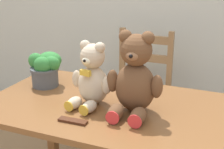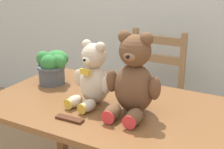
{
  "view_description": "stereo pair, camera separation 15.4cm",
  "coord_description": "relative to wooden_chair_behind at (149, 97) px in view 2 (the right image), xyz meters",
  "views": [
    {
      "loc": [
        0.48,
        -0.97,
        1.41
      ],
      "look_at": [
        -0.08,
        0.37,
        0.91
      ],
      "focal_mm": 50.0,
      "sensor_mm": 36.0,
      "label": 1
    },
    {
      "loc": [
        0.61,
        -0.91,
        1.41
      ],
      "look_at": [
        -0.08,
        0.37,
        0.91
      ],
      "focal_mm": 50.0,
      "sensor_mm": 36.0,
      "label": 2
    }
  ],
  "objects": [
    {
      "name": "potted_plant",
      "position": [
        -0.37,
        -0.67,
        0.38
      ],
      "size": [
        0.21,
        0.2,
        0.2
      ],
      "color": "#4C5156",
      "rests_on": "dining_table"
    },
    {
      "name": "teddy_bear_right",
      "position": [
        0.23,
        -0.81,
        0.44
      ],
      "size": [
        0.28,
        0.28,
        0.4
      ],
      "rotation": [
        0.0,
        0.0,
        3.17
      ],
      "color": "brown",
      "rests_on": "dining_table"
    },
    {
      "name": "dining_table",
      "position": [
        0.18,
        -0.78,
        0.17
      ],
      "size": [
        1.49,
        0.77,
        0.74
      ],
      "color": "brown",
      "rests_on": "ground_plane"
    },
    {
      "name": "teddy_bear_left",
      "position": [
        -0.0,
        -0.8,
        0.41
      ],
      "size": [
        0.23,
        0.24,
        0.33
      ],
      "rotation": [
        0.0,
        0.0,
        3.0
      ],
      "color": "beige",
      "rests_on": "dining_table"
    },
    {
      "name": "wooden_chair_behind",
      "position": [
        0.0,
        0.0,
        0.0
      ],
      "size": [
        0.43,
        0.46,
        0.95
      ],
      "rotation": [
        0.0,
        0.0,
        3.14
      ],
      "color": "#997047",
      "rests_on": "ground_plane"
    },
    {
      "name": "chocolate_bar",
      "position": [
        0.0,
        -1.02,
        0.27
      ],
      "size": [
        0.14,
        0.04,
        0.01
      ],
      "primitive_type": "cube",
      "rotation": [
        0.0,
        0.0,
        0.03
      ],
      "color": "#472314",
      "rests_on": "dining_table"
    }
  ]
}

